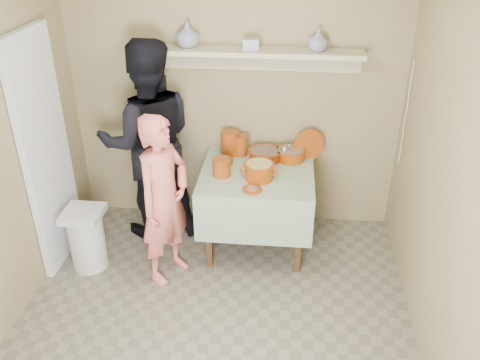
# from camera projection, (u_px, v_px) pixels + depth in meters

# --- Properties ---
(ground) EXTENTS (3.50, 3.50, 0.00)m
(ground) POSITION_uv_depth(u_px,v_px,m) (209.00, 344.00, 3.67)
(ground) COLOR #6E6756
(ground) RESTS_ON ground
(tile_panel) EXTENTS (0.06, 0.70, 2.00)m
(tile_panel) POSITION_uv_depth(u_px,v_px,m) (46.00, 154.00, 4.14)
(tile_panel) COLOR silver
(tile_panel) RESTS_ON ground
(plate_stack_a) EXTENTS (0.17, 0.17, 0.22)m
(plate_stack_a) POSITION_uv_depth(u_px,v_px,m) (230.00, 143.00, 4.63)
(plate_stack_a) COLOR maroon
(plate_stack_a) RESTS_ON serving_table
(plate_stack_b) EXTENTS (0.15, 0.15, 0.18)m
(plate_stack_b) POSITION_uv_depth(u_px,v_px,m) (240.00, 145.00, 4.63)
(plate_stack_b) COLOR maroon
(plate_stack_b) RESTS_ON serving_table
(bowl_stack) EXTENTS (0.16, 0.16, 0.16)m
(bowl_stack) POSITION_uv_depth(u_px,v_px,m) (222.00, 167.00, 4.28)
(bowl_stack) COLOR maroon
(bowl_stack) RESTS_ON serving_table
(empty_bowl) EXTENTS (0.17, 0.17, 0.05)m
(empty_bowl) POSITION_uv_depth(u_px,v_px,m) (223.00, 161.00, 4.50)
(empty_bowl) COLOR maroon
(empty_bowl) RESTS_ON serving_table
(propped_lid) EXTENTS (0.29, 0.17, 0.28)m
(propped_lid) POSITION_uv_depth(u_px,v_px,m) (309.00, 145.00, 4.57)
(propped_lid) COLOR maroon
(propped_lid) RESTS_ON serving_table
(vase_right) EXTENTS (0.19, 0.19, 0.18)m
(vase_right) POSITION_uv_depth(u_px,v_px,m) (318.00, 40.00, 4.15)
(vase_right) COLOR navy
(vase_right) RESTS_ON wall_shelf
(vase_left) EXTENTS (0.28, 0.28, 0.21)m
(vase_left) POSITION_uv_depth(u_px,v_px,m) (187.00, 35.00, 4.25)
(vase_left) COLOR navy
(vase_left) RESTS_ON wall_shelf
(ceramic_box) EXTENTS (0.14, 0.11, 0.09)m
(ceramic_box) POSITION_uv_depth(u_px,v_px,m) (251.00, 44.00, 4.20)
(ceramic_box) COLOR navy
(ceramic_box) RESTS_ON wall_shelf
(person_cook) EXTENTS (0.55, 0.63, 1.45)m
(person_cook) POSITION_uv_depth(u_px,v_px,m) (164.00, 200.00, 4.03)
(person_cook) COLOR #D5675C
(person_cook) RESTS_ON ground
(person_helper) EXTENTS (1.07, 0.94, 1.85)m
(person_helper) POSITION_uv_depth(u_px,v_px,m) (149.00, 142.00, 4.52)
(person_helper) COLOR black
(person_helper) RESTS_ON ground
(room_shell) EXTENTS (3.04, 3.54, 2.62)m
(room_shell) POSITION_uv_depth(u_px,v_px,m) (201.00, 140.00, 2.89)
(room_shell) COLOR #8F8158
(room_shell) RESTS_ON ground
(serving_table) EXTENTS (0.97, 0.97, 0.76)m
(serving_table) POSITION_uv_depth(u_px,v_px,m) (257.00, 182.00, 4.45)
(serving_table) COLOR #4C2D16
(serving_table) RESTS_ON ground
(cazuela_meat_a) EXTENTS (0.30, 0.30, 0.10)m
(cazuela_meat_a) POSITION_uv_depth(u_px,v_px,m) (265.00, 154.00, 4.55)
(cazuela_meat_a) COLOR maroon
(cazuela_meat_a) RESTS_ON serving_table
(cazuela_meat_b) EXTENTS (0.28, 0.28, 0.10)m
(cazuela_meat_b) POSITION_uv_depth(u_px,v_px,m) (291.00, 153.00, 4.56)
(cazuela_meat_b) COLOR maroon
(cazuela_meat_b) RESTS_ON serving_table
(ladle) EXTENTS (0.08, 0.26, 0.19)m
(ladle) POSITION_uv_depth(u_px,v_px,m) (285.00, 149.00, 4.51)
(ladle) COLOR silver
(ladle) RESTS_ON cazuela_meat_b
(cazuela_rice) EXTENTS (0.33, 0.25, 0.14)m
(cazuela_rice) POSITION_uv_depth(u_px,v_px,m) (259.00, 170.00, 4.23)
(cazuela_rice) COLOR maroon
(cazuela_rice) RESTS_ON serving_table
(front_plate) EXTENTS (0.16, 0.16, 0.03)m
(front_plate) POSITION_uv_depth(u_px,v_px,m) (252.00, 190.00, 4.08)
(front_plate) COLOR maroon
(front_plate) RESTS_ON serving_table
(wall_shelf) EXTENTS (1.80, 0.25, 0.21)m
(wall_shelf) POSITION_uv_depth(u_px,v_px,m) (256.00, 54.00, 4.29)
(wall_shelf) COLOR #BCB28B
(wall_shelf) RESTS_ON room_shell
(trash_bin) EXTENTS (0.32, 0.32, 0.56)m
(trash_bin) POSITION_uv_depth(u_px,v_px,m) (87.00, 238.00, 4.33)
(trash_bin) COLOR silver
(trash_bin) RESTS_ON ground
(electrical_cord) EXTENTS (0.01, 0.05, 0.90)m
(electrical_cord) POSITION_uv_depth(u_px,v_px,m) (406.00, 114.00, 4.23)
(electrical_cord) COLOR silver
(electrical_cord) RESTS_ON wall_shelf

